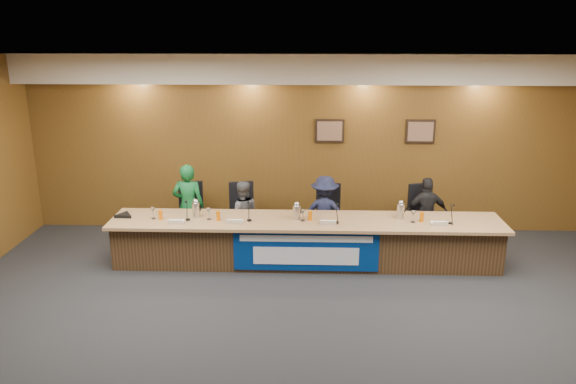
% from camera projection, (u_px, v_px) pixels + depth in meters
% --- Properties ---
extents(floor, '(10.00, 10.00, 0.00)m').
position_uv_depth(floor, '(305.00, 345.00, 6.69)').
color(floor, black).
rests_on(floor, ground).
extents(ceiling, '(10.00, 8.00, 0.04)m').
position_uv_depth(ceiling, '(308.00, 72.00, 5.77)').
color(ceiling, silver).
rests_on(ceiling, wall_back).
extents(wall_back, '(10.00, 0.04, 3.20)m').
position_uv_depth(wall_back, '(307.00, 144.00, 10.06)').
color(wall_back, brown).
rests_on(wall_back, floor).
extents(soffit, '(10.00, 0.50, 0.50)m').
position_uv_depth(soffit, '(308.00, 68.00, 9.43)').
color(soffit, beige).
rests_on(soffit, wall_back).
extents(dais_body, '(6.00, 0.80, 0.70)m').
position_uv_depth(dais_body, '(306.00, 242.00, 8.89)').
color(dais_body, '#422C18').
rests_on(dais_body, floor).
extents(dais_top, '(6.10, 0.95, 0.05)m').
position_uv_depth(dais_top, '(306.00, 221.00, 8.73)').
color(dais_top, '#9C724A').
rests_on(dais_top, dais_body).
extents(banner, '(2.20, 0.02, 0.65)m').
position_uv_depth(banner, '(306.00, 251.00, 8.48)').
color(banner, navy).
rests_on(banner, dais_body).
extents(banner_text_upper, '(2.00, 0.01, 0.10)m').
position_uv_depth(banner_text_upper, '(306.00, 239.00, 8.41)').
color(banner_text_upper, silver).
rests_on(banner_text_upper, banner).
extents(banner_text_lower, '(1.60, 0.01, 0.28)m').
position_uv_depth(banner_text_lower, '(306.00, 256.00, 8.49)').
color(banner_text_lower, silver).
rests_on(banner_text_lower, banner).
extents(wall_photo_left, '(0.52, 0.04, 0.42)m').
position_uv_depth(wall_photo_left, '(330.00, 131.00, 9.94)').
color(wall_photo_left, black).
rests_on(wall_photo_left, wall_back).
extents(wall_photo_right, '(0.52, 0.04, 0.42)m').
position_uv_depth(wall_photo_right, '(420.00, 131.00, 9.89)').
color(wall_photo_right, black).
rests_on(wall_photo_right, wall_back).
extents(panelist_a, '(0.53, 0.35, 1.45)m').
position_uv_depth(panelist_a, '(189.00, 206.00, 9.44)').
color(panelist_a, '#0E5324').
rests_on(panelist_a, floor).
extents(panelist_b, '(0.64, 0.54, 1.17)m').
position_uv_depth(panelist_b, '(242.00, 215.00, 9.45)').
color(panelist_b, '#4D4D51').
rests_on(panelist_b, floor).
extents(panelist_c, '(0.87, 0.57, 1.27)m').
position_uv_depth(panelist_c, '(325.00, 213.00, 9.40)').
color(panelist_c, '#141831').
rests_on(panelist_c, floor).
extents(panelist_d, '(0.77, 0.39, 1.26)m').
position_uv_depth(panelist_d, '(426.00, 214.00, 9.34)').
color(panelist_d, black).
rests_on(panelist_d, floor).
extents(office_chair_a, '(0.52, 0.52, 0.08)m').
position_uv_depth(office_chair_a, '(190.00, 218.00, 9.61)').
color(office_chair_a, black).
rests_on(office_chair_a, floor).
extents(office_chair_b, '(0.57, 0.57, 0.08)m').
position_uv_depth(office_chair_b, '(243.00, 219.00, 9.58)').
color(office_chair_b, black).
rests_on(office_chair_b, floor).
extents(office_chair_c, '(0.61, 0.61, 0.08)m').
position_uv_depth(office_chair_c, '(324.00, 219.00, 9.54)').
color(office_chair_c, black).
rests_on(office_chair_c, floor).
extents(office_chair_d, '(0.60, 0.60, 0.08)m').
position_uv_depth(office_chair_d, '(425.00, 221.00, 9.48)').
color(office_chair_d, black).
rests_on(office_chair_d, floor).
extents(nameplate_a, '(0.24, 0.08, 0.10)m').
position_uv_depth(nameplate_a, '(176.00, 222.00, 8.51)').
color(nameplate_a, white).
rests_on(nameplate_a, dais_top).
extents(microphone_a, '(0.07, 0.07, 0.02)m').
position_uv_depth(microphone_a, '(188.00, 220.00, 8.70)').
color(microphone_a, black).
rests_on(microphone_a, dais_top).
extents(juice_glass_a, '(0.06, 0.06, 0.15)m').
position_uv_depth(juice_glass_a, '(161.00, 215.00, 8.71)').
color(juice_glass_a, '#E16400').
rests_on(juice_glass_a, dais_top).
extents(water_glass_a, '(0.08, 0.08, 0.18)m').
position_uv_depth(water_glass_a, '(153.00, 213.00, 8.73)').
color(water_glass_a, silver).
rests_on(water_glass_a, dais_top).
extents(nameplate_b, '(0.24, 0.08, 0.10)m').
position_uv_depth(nameplate_b, '(234.00, 221.00, 8.51)').
color(nameplate_b, white).
rests_on(nameplate_b, dais_top).
extents(microphone_b, '(0.07, 0.07, 0.02)m').
position_uv_depth(microphone_b, '(249.00, 220.00, 8.67)').
color(microphone_b, black).
rests_on(microphone_b, dais_top).
extents(juice_glass_b, '(0.06, 0.06, 0.15)m').
position_uv_depth(juice_glass_b, '(218.00, 216.00, 8.67)').
color(juice_glass_b, '#E16400').
rests_on(juice_glass_b, dais_top).
extents(water_glass_b, '(0.08, 0.08, 0.18)m').
position_uv_depth(water_glass_b, '(209.00, 214.00, 8.71)').
color(water_glass_b, silver).
rests_on(water_glass_b, dais_top).
extents(nameplate_c, '(0.24, 0.08, 0.10)m').
position_uv_depth(nameplate_c, '(328.00, 222.00, 8.47)').
color(nameplate_c, white).
rests_on(nameplate_c, dais_top).
extents(microphone_c, '(0.07, 0.07, 0.02)m').
position_uv_depth(microphone_c, '(337.00, 222.00, 8.58)').
color(microphone_c, black).
rests_on(microphone_c, dais_top).
extents(juice_glass_c, '(0.06, 0.06, 0.15)m').
position_uv_depth(juice_glass_c, '(310.00, 216.00, 8.67)').
color(juice_glass_c, '#E16400').
rests_on(juice_glass_c, dais_top).
extents(water_glass_c, '(0.08, 0.08, 0.18)m').
position_uv_depth(water_glass_c, '(303.00, 215.00, 8.65)').
color(water_glass_c, silver).
rests_on(water_glass_c, dais_top).
extents(nameplate_d, '(0.24, 0.08, 0.10)m').
position_uv_depth(nameplate_d, '(440.00, 223.00, 8.44)').
color(nameplate_d, white).
rests_on(nameplate_d, dais_top).
extents(microphone_d, '(0.07, 0.07, 0.02)m').
position_uv_depth(microphone_d, '(450.00, 223.00, 8.55)').
color(microphone_d, black).
rests_on(microphone_d, dais_top).
extents(juice_glass_d, '(0.06, 0.06, 0.15)m').
position_uv_depth(juice_glass_d, '(422.00, 217.00, 8.61)').
color(juice_glass_d, '#E16400').
rests_on(juice_glass_d, dais_top).
extents(water_glass_d, '(0.08, 0.08, 0.18)m').
position_uv_depth(water_glass_d, '(413.00, 217.00, 8.58)').
color(water_glass_d, silver).
rests_on(water_glass_d, dais_top).
extents(carafe_left, '(0.12, 0.12, 0.23)m').
position_uv_depth(carafe_left, '(196.00, 210.00, 8.81)').
color(carafe_left, silver).
rests_on(carafe_left, dais_top).
extents(carafe_mid, '(0.12, 0.12, 0.22)m').
position_uv_depth(carafe_mid, '(297.00, 212.00, 8.71)').
color(carafe_mid, silver).
rests_on(carafe_mid, dais_top).
extents(carafe_right, '(0.12, 0.12, 0.24)m').
position_uv_depth(carafe_right, '(400.00, 211.00, 8.74)').
color(carafe_right, silver).
rests_on(carafe_right, dais_top).
extents(speakerphone, '(0.32, 0.32, 0.05)m').
position_uv_depth(speakerphone, '(124.00, 215.00, 8.84)').
color(speakerphone, black).
rests_on(speakerphone, dais_top).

